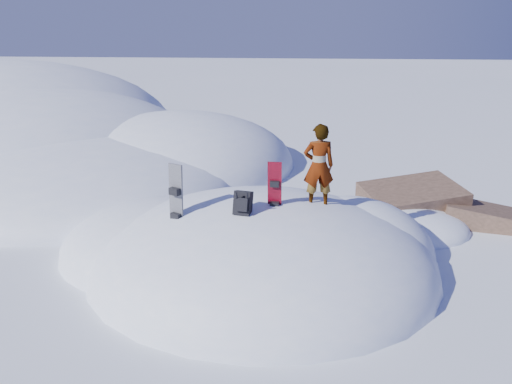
# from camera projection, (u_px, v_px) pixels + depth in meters

# --- Properties ---
(ground) EXTENTS (120.00, 120.00, 0.00)m
(ground) POSITION_uv_depth(u_px,v_px,m) (262.00, 270.00, 10.09)
(ground) COLOR white
(ground) RESTS_ON ground
(snow_mound) EXTENTS (8.00, 6.00, 3.00)m
(snow_mound) POSITION_uv_depth(u_px,v_px,m) (255.00, 264.00, 10.33)
(snow_mound) COLOR white
(snow_mound) RESTS_ON ground
(snow_ridge) EXTENTS (21.50, 18.50, 6.40)m
(snow_ridge) POSITION_uv_depth(u_px,v_px,m) (26.00, 145.00, 20.25)
(snow_ridge) COLOR white
(snow_ridge) RESTS_ON ground
(rock_outcrop) EXTENTS (4.68, 4.41, 1.68)m
(rock_outcrop) POSITION_uv_depth(u_px,v_px,m) (418.00, 219.00, 12.60)
(rock_outcrop) COLOR brown
(rock_outcrop) RESTS_ON ground
(snowboard_red) EXTENTS (0.27, 0.19, 1.40)m
(snowboard_red) POSITION_uv_depth(u_px,v_px,m) (275.00, 196.00, 9.35)
(snowboard_red) COLOR #B80925
(snowboard_red) RESTS_ON snow_mound
(snowboard_dark) EXTENTS (0.32, 0.28, 1.65)m
(snowboard_dark) POSITION_uv_depth(u_px,v_px,m) (176.00, 206.00, 9.27)
(snowboard_dark) COLOR black
(snowboard_dark) RESTS_ON snow_mound
(backpack) EXTENTS (0.37, 0.43, 0.52)m
(backpack) POSITION_uv_depth(u_px,v_px,m) (243.00, 203.00, 9.02)
(backpack) COLOR black
(backpack) RESTS_ON snow_mound
(gear_pile) EXTENTS (0.81, 0.69, 0.21)m
(gear_pile) POSITION_uv_depth(u_px,v_px,m) (127.00, 289.00, 9.15)
(gear_pile) COLOR black
(gear_pile) RESTS_ON ground
(person) EXTENTS (0.64, 0.47, 1.62)m
(person) POSITION_uv_depth(u_px,v_px,m) (319.00, 166.00, 9.47)
(person) COLOR slate
(person) RESTS_ON snow_mound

